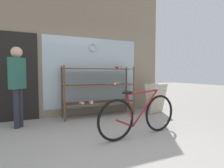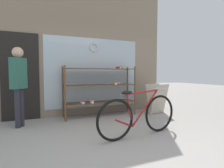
{
  "view_description": "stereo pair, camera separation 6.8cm",
  "coord_description": "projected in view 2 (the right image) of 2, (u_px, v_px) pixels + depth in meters",
  "views": [
    {
      "loc": [
        -1.25,
        -2.29,
        1.12
      ],
      "look_at": [
        0.13,
        0.89,
        0.92
      ],
      "focal_mm": 28.0,
      "sensor_mm": 36.0,
      "label": 1
    },
    {
      "loc": [
        -1.19,
        -2.32,
        1.12
      ],
      "look_at": [
        0.13,
        0.89,
        0.92
      ],
      "focal_mm": 28.0,
      "sensor_mm": 36.0,
      "label": 2
    }
  ],
  "objects": [
    {
      "name": "pedestrian",
      "position": [
        19.0,
        80.0,
        3.63
      ],
      "size": [
        0.33,
        0.37,
        1.67
      ],
      "rotation": [
        0.0,
        0.0,
        -2.15
      ],
      "color": "#282833",
      "rests_on": "ground_plane"
    },
    {
      "name": "display_case",
      "position": [
        101.0,
        86.0,
        4.61
      ],
      "size": [
        1.9,
        0.48,
        1.32
      ],
      "color": "brown",
      "rests_on": "ground_plane"
    },
    {
      "name": "sandwich_board",
      "position": [
        157.0,
        99.0,
        4.91
      ],
      "size": [
        0.66,
        0.52,
        0.83
      ],
      "rotation": [
        0.0,
        0.0,
        0.27
      ],
      "color": "#B2A893",
      "rests_on": "ground_plane"
    },
    {
      "name": "storefront_facade",
      "position": [
        85.0,
        52.0,
        4.78
      ],
      "size": [
        4.64,
        0.13,
        3.54
      ],
      "color": "gray",
      "rests_on": "ground_plane"
    },
    {
      "name": "bicycle",
      "position": [
        139.0,
        115.0,
        3.14
      ],
      "size": [
        1.7,
        0.46,
        0.84
      ],
      "rotation": [
        0.0,
        0.0,
        0.13
      ],
      "color": "black",
      "rests_on": "ground_plane"
    },
    {
      "name": "ground_plane",
      "position": [
        126.0,
        147.0,
        2.66
      ],
      "size": [
        30.0,
        30.0,
        0.0
      ],
      "primitive_type": "plane",
      "color": "gray"
    }
  ]
}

